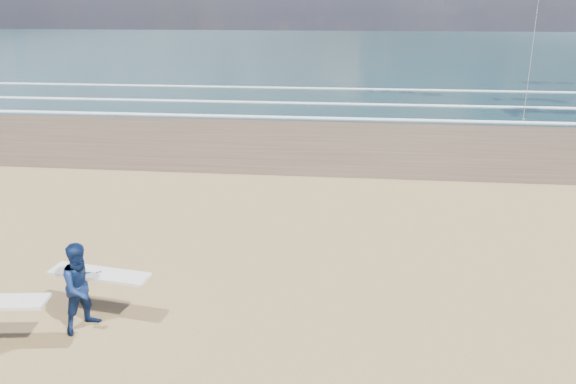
# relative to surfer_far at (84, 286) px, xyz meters

# --- Properties ---
(ocean) EXTENTS (220.00, 100.00, 0.02)m
(ocean) POSITION_rel_surfer_far_xyz_m (19.83, 70.46, -0.97)
(ocean) COLOR #183336
(ocean) RESTS_ON ground
(foam_breakers) EXTENTS (220.00, 11.70, 0.05)m
(foam_breakers) POSITION_rel_surfer_far_xyz_m (19.83, 26.56, -0.93)
(foam_breakers) COLOR white
(foam_breakers) RESTS_ON ground
(surfer_far) EXTENTS (2.25, 1.36, 1.94)m
(surfer_far) POSITION_rel_surfer_far_xyz_m (0.00, 0.00, 0.00)
(surfer_far) COLOR #0C1D48
(surfer_far) RESTS_ON ground
(kite_1) EXTENTS (5.39, 4.69, 12.04)m
(kite_1) POSITION_rel_surfer_far_xyz_m (16.43, 24.42, 5.50)
(kite_1) COLOR slate
(kite_1) RESTS_ON ground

